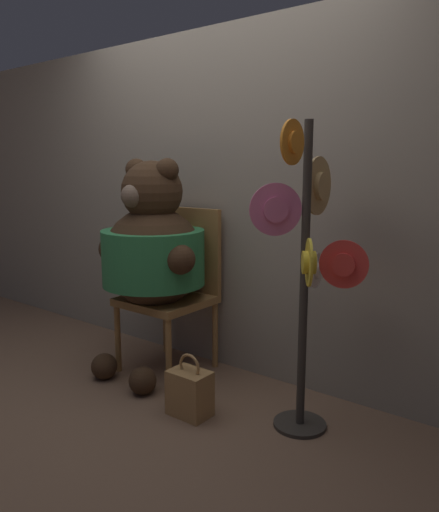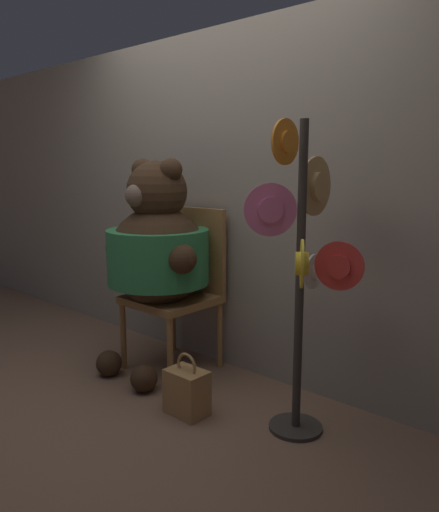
{
  "view_description": "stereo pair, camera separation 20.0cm",
  "coord_description": "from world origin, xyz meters",
  "px_view_note": "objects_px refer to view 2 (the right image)",
  "views": [
    {
      "loc": [
        2.04,
        -1.99,
        1.36
      ],
      "look_at": [
        0.31,
        0.24,
        0.86
      ],
      "focal_mm": 35.0,
      "sensor_mm": 36.0,
      "label": 1
    },
    {
      "loc": [
        2.19,
        -1.86,
        1.36
      ],
      "look_at": [
        0.31,
        0.24,
        0.86
      ],
      "focal_mm": 35.0,
      "sensor_mm": 36.0,
      "label": 2
    }
  ],
  "objects_px": {
    "teddy_bear": "(157,250)",
    "hat_display_rack": "(303,261)",
    "chair": "(181,283)",
    "handbag_on_ground": "(187,391)"
  },
  "relations": [
    {
      "from": "teddy_bear",
      "to": "hat_display_rack",
      "type": "bearing_deg",
      "value": -1.71
    },
    {
      "from": "teddy_bear",
      "to": "hat_display_rack",
      "type": "relative_size",
      "value": 0.89
    },
    {
      "from": "teddy_bear",
      "to": "hat_display_rack",
      "type": "xyz_separation_m",
      "value": [
        1.13,
        -0.03,
        0.07
      ]
    },
    {
      "from": "chair",
      "to": "teddy_bear",
      "type": "bearing_deg",
      "value": -99.67
    },
    {
      "from": "hat_display_rack",
      "to": "teddy_bear",
      "type": "bearing_deg",
      "value": 178.29
    },
    {
      "from": "teddy_bear",
      "to": "handbag_on_ground",
      "type": "height_order",
      "value": "teddy_bear"
    },
    {
      "from": "handbag_on_ground",
      "to": "teddy_bear",
      "type": "bearing_deg",
      "value": 152.11
    },
    {
      "from": "teddy_bear",
      "to": "chair",
      "type": "bearing_deg",
      "value": 80.33
    },
    {
      "from": "chair",
      "to": "handbag_on_ground",
      "type": "relative_size",
      "value": 3.04
    },
    {
      "from": "teddy_bear",
      "to": "handbag_on_ground",
      "type": "distance_m",
      "value": 0.95
    }
  ]
}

